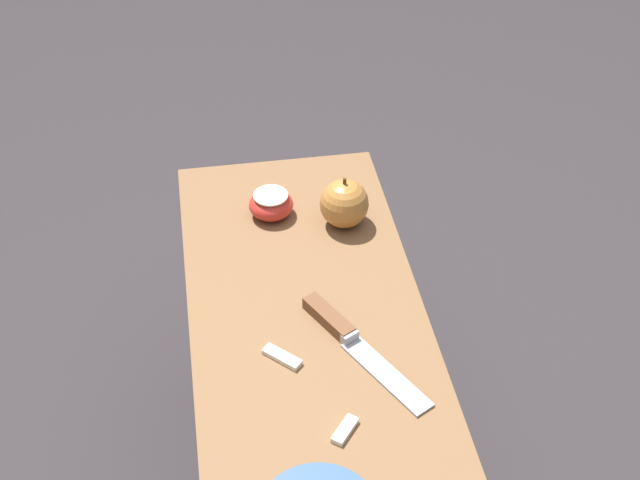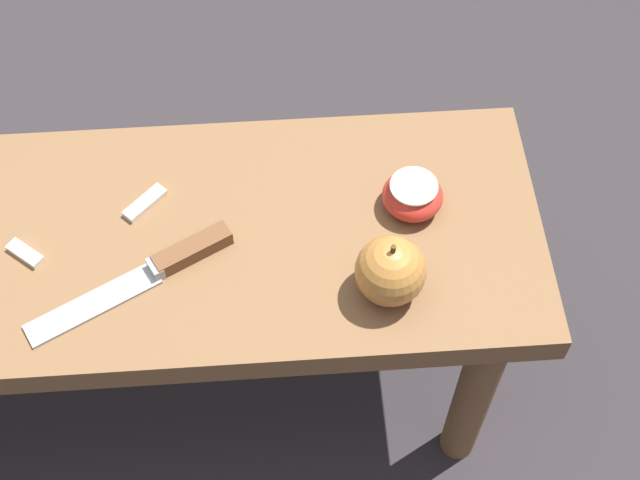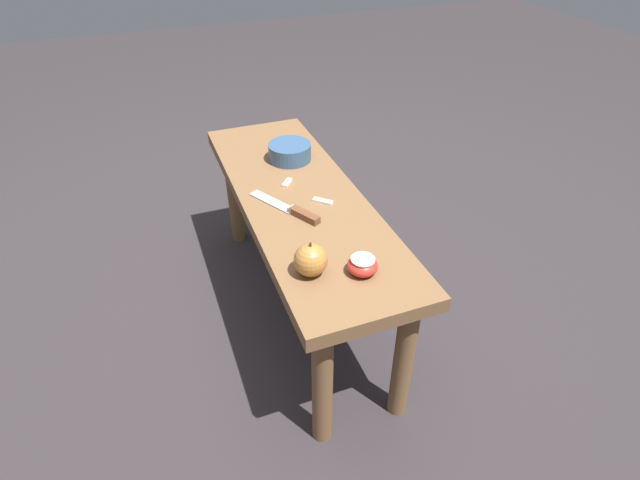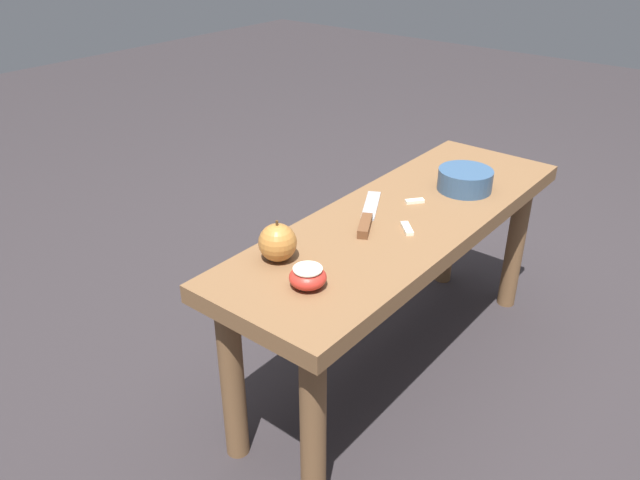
{
  "view_description": "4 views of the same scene",
  "coord_description": "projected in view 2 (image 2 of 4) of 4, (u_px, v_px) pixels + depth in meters",
  "views": [
    {
      "loc": [
        -0.77,
        0.13,
        1.37
      ],
      "look_at": [
        0.27,
        -0.04,
        0.49
      ],
      "focal_mm": 50.0,
      "sensor_mm": 36.0,
      "label": 1
    },
    {
      "loc": [
        0.23,
        -0.59,
        1.33
      ],
      "look_at": [
        0.27,
        -0.04,
        0.49
      ],
      "focal_mm": 50.0,
      "sensor_mm": 36.0,
      "label": 2
    },
    {
      "loc": [
        1.18,
        -0.39,
        1.22
      ],
      "look_at": [
        0.27,
        -0.04,
        0.49
      ],
      "focal_mm": 28.0,
      "sensor_mm": 36.0,
      "label": 3
    },
    {
      "loc": [
        1.15,
        0.68,
        1.11
      ],
      "look_at": [
        0.27,
        -0.04,
        0.49
      ],
      "focal_mm": 35.0,
      "sensor_mm": 36.0,
      "label": 4
    }
  ],
  "objects": [
    {
      "name": "apple_slice_near_knife",
      "position": [
        145.0,
        203.0,
        1.07
      ],
      "size": [
        0.05,
        0.05,
        0.01
      ],
      "color": "white",
      "rests_on": "wooden_bench"
    },
    {
      "name": "apple_cut",
      "position": [
        413.0,
        195.0,
        1.06
      ],
      "size": [
        0.07,
        0.07,
        0.04
      ],
      "color": "red",
      "rests_on": "wooden_bench"
    },
    {
      "name": "apple_slice_center",
      "position": [
        25.0,
        253.0,
        1.03
      ],
      "size": [
        0.05,
        0.04,
        0.01
      ],
      "color": "white",
      "rests_on": "wooden_bench"
    },
    {
      "name": "wooden_bench",
      "position": [
        105.0,
        273.0,
        1.11
      ],
      "size": [
        1.07,
        0.34,
        0.45
      ],
      "color": "brown",
      "rests_on": "ground_plane"
    },
    {
      "name": "knife",
      "position": [
        162.0,
        266.0,
        1.02
      ],
      "size": [
        0.24,
        0.14,
        0.02
      ],
      "rotation": [
        0.0,
        0.0,
        -2.65
      ],
      "color": "#9EA0A5",
      "rests_on": "wooden_bench"
    },
    {
      "name": "apple_whole",
      "position": [
        390.0,
        271.0,
        0.98
      ],
      "size": [
        0.08,
        0.08,
        0.09
      ],
      "color": "#B27233",
      "rests_on": "wooden_bench"
    },
    {
      "name": "ground_plane",
      "position": [
        153.0,
        396.0,
        1.43
      ],
      "size": [
        8.0,
        8.0,
        0.0
      ],
      "primitive_type": "plane",
      "color": "#2D282B"
    }
  ]
}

